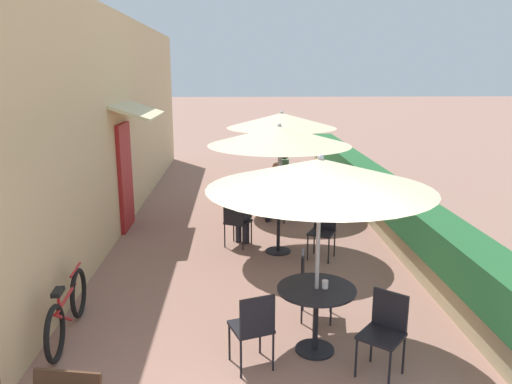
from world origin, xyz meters
TOP-DOWN VIEW (x-y plane):
  - cafe_facade_wall at (-2.54, 7.22)m, footprint 0.98×14.71m
  - planter_hedge at (2.75, 7.26)m, footprint 0.60×13.71m
  - patio_table_near at (0.68, 1.92)m, footprint 0.87×0.87m
  - patio_umbrella_near at (0.68, 1.92)m, footprint 2.39×2.39m
  - cafe_chair_near_left at (-0.03, 1.58)m, footprint 0.51×0.51m
  - cafe_chair_near_right at (1.32, 1.47)m, footprint 0.56×0.56m
  - cafe_chair_near_back at (0.74, 2.69)m, footprint 0.46×0.46m
  - coffee_cup_near at (0.77, 1.91)m, footprint 0.07×0.07m
  - patio_table_mid at (0.52, 5.10)m, footprint 0.87×0.87m
  - patio_umbrella_mid at (0.52, 5.10)m, footprint 2.39×2.39m
  - cafe_chair_mid_left at (-0.21, 5.38)m, footprint 0.54×0.54m
  - seated_patron_mid_left at (-0.16, 5.48)m, footprint 0.46×0.50m
  - cafe_chair_mid_right at (1.25, 4.83)m, footprint 0.54×0.54m
  - coffee_cup_mid at (0.52, 5.16)m, footprint 0.07×0.07m
  - patio_table_far at (0.80, 7.73)m, footprint 0.87×0.87m
  - patio_umbrella_far at (0.80, 7.73)m, footprint 2.39×2.39m
  - cafe_chair_far_left at (0.72, 6.95)m, footprint 0.47×0.47m
  - seated_patron_far_left at (0.61, 6.97)m, footprint 0.46×0.39m
  - cafe_chair_far_right at (0.88, 8.50)m, footprint 0.47×0.47m
  - seated_patron_far_right at (0.99, 8.48)m, footprint 0.46×0.39m
  - coffee_cup_far at (0.68, 7.69)m, footprint 0.07×0.07m
  - bicycle_leaning at (-2.20, 2.34)m, footprint 0.15×1.66m

SIDE VIEW (x-z plane):
  - bicycle_leaning at x=-2.20m, z-range -0.03..0.69m
  - cafe_chair_near_left at x=-0.03m, z-range 0.08..0.95m
  - cafe_chair_near_right at x=1.32m, z-range 0.08..0.95m
  - cafe_chair_near_back at x=0.74m, z-range 0.08..0.95m
  - cafe_chair_mid_left at x=-0.21m, z-range 0.08..0.95m
  - cafe_chair_mid_right at x=1.25m, z-range 0.08..0.95m
  - cafe_chair_far_left at x=0.72m, z-range 0.08..0.95m
  - cafe_chair_far_right at x=0.88m, z-range 0.08..0.95m
  - planter_hedge at x=2.75m, z-range 0.03..1.04m
  - patio_table_near at x=0.68m, z-range 0.20..0.96m
  - patio_table_mid at x=0.52m, z-range 0.20..0.96m
  - patio_table_far at x=0.80m, z-range 0.20..0.96m
  - seated_patron_mid_left at x=-0.16m, z-range 0.06..1.31m
  - seated_patron_far_left at x=0.61m, z-range 0.06..1.31m
  - seated_patron_far_right at x=0.99m, z-range 0.06..1.31m
  - coffee_cup_near at x=0.77m, z-range 0.76..0.85m
  - coffee_cup_mid at x=0.52m, z-range 0.76..0.85m
  - coffee_cup_far at x=0.68m, z-range 0.76..0.85m
  - patio_umbrella_near at x=0.68m, z-range 0.91..3.16m
  - patio_umbrella_mid at x=0.52m, z-range 0.91..3.16m
  - patio_umbrella_far at x=0.80m, z-range 0.91..3.16m
  - cafe_facade_wall at x=-2.54m, z-range -0.01..4.19m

